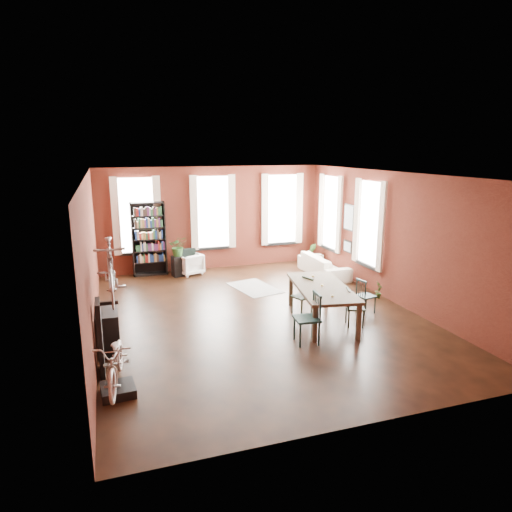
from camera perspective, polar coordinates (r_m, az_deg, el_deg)
name	(u,v)px	position (r m, az deg, el deg)	size (l,w,h in m)	color
room	(260,219)	(10.66, 0.51, 4.67)	(9.00, 9.04, 3.22)	black
dining_table	(321,304)	(10.21, 8.18, -5.90)	(1.07, 2.36, 0.80)	#4C3F2E
dining_chair_a	(307,318)	(9.03, 6.37, -7.77)	(0.47, 0.47, 1.01)	#1B3B38
dining_chair_b	(302,296)	(10.58, 5.78, -5.05)	(0.39, 0.39, 0.84)	black
dining_chair_c	(355,307)	(10.07, 12.27, -6.30)	(0.38, 0.38, 0.82)	black
dining_chair_d	(366,296)	(10.92, 13.58, -4.86)	(0.37, 0.37, 0.81)	#162E31
bookshelf	(149,239)	(13.96, -13.24, 2.09)	(1.00, 0.32, 2.20)	black
white_armchair	(189,263)	(13.95, -8.32, -0.88)	(0.68, 0.63, 0.70)	white
cream_sofa	(324,262)	(13.84, 8.47, -0.75)	(2.08, 0.61, 0.81)	beige
striped_rug	(254,288)	(12.54, -0.19, -3.99)	(0.98, 1.57, 0.01)	black
bike_trainer	(118,390)	(7.70, -16.85, -15.76)	(0.51, 0.51, 0.15)	black
bike_wall_rack	(100,338)	(8.18, -18.90, -9.67)	(0.16, 0.60, 1.30)	black
console_table	(108,331)	(9.10, -18.01, -8.91)	(0.40, 0.80, 0.80)	black
plant_stand	(178,266)	(13.80, -9.77, -1.26)	(0.31, 0.31, 0.61)	black
plant_by_sofa	(310,260)	(15.07, 6.78, -0.48)	(0.40, 0.73, 0.32)	#325622
plant_small	(378,295)	(12.10, 15.04, -4.75)	(0.24, 0.46, 0.16)	#335F26
bicycle_floor	(115,339)	(7.36, -17.25, -9.91)	(0.54, 0.81, 1.54)	beige
bicycle_hung	(109,251)	(7.73, -17.88, 0.64)	(0.47, 1.00, 1.66)	#A5A8AD
plant_on_stand	(178,248)	(13.71, -9.70, 0.94)	(0.53, 0.59, 0.46)	#2A5923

